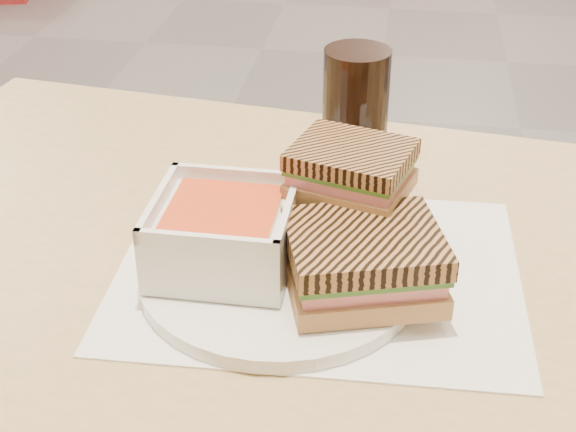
# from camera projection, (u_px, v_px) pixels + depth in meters

# --- Properties ---
(main_table) EXTENTS (1.28, 0.85, 0.75)m
(main_table) POSITION_uv_depth(u_px,v_px,m) (368.00, 370.00, 0.84)
(main_table) COLOR tan
(main_table) RESTS_ON ground
(tray_liner) EXTENTS (0.39, 0.31, 0.00)m
(tray_liner) POSITION_uv_depth(u_px,v_px,m) (318.00, 271.00, 0.79)
(tray_liner) COLOR white
(tray_liner) RESTS_ON main_table
(plate) EXTENTS (0.26, 0.26, 0.01)m
(plate) POSITION_uv_depth(u_px,v_px,m) (279.00, 274.00, 0.78)
(plate) COLOR white
(plate) RESTS_ON tray_liner
(soup_bowl) EXTENTS (0.13, 0.13, 0.07)m
(soup_bowl) POSITION_uv_depth(u_px,v_px,m) (224.00, 235.00, 0.76)
(soup_bowl) COLOR white
(soup_bowl) RESTS_ON plate
(panini_lower) EXTENTS (0.16, 0.14, 0.06)m
(panini_lower) POSITION_uv_depth(u_px,v_px,m) (364.00, 261.00, 0.73)
(panini_lower) COLOR tan
(panini_lower) RESTS_ON plate
(panini_upper) EXTENTS (0.13, 0.11, 0.05)m
(panini_upper) POSITION_uv_depth(u_px,v_px,m) (351.00, 170.00, 0.78)
(panini_upper) COLOR tan
(panini_upper) RESTS_ON panini_lower
(cola_glass) EXTENTS (0.07, 0.07, 0.15)m
(cola_glass) POSITION_uv_depth(u_px,v_px,m) (355.00, 117.00, 0.91)
(cola_glass) COLOR black
(cola_glass) RESTS_ON main_table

